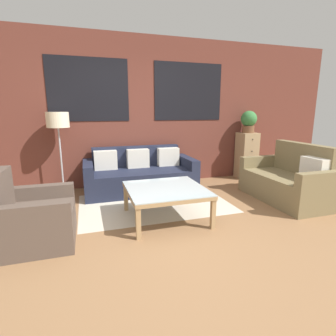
% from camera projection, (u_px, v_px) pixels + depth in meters
% --- Properties ---
extents(ground_plane, '(16.00, 16.00, 0.00)m').
position_uv_depth(ground_plane, '(187.00, 236.00, 3.07)').
color(ground_plane, '#8E6642').
extents(wall_back_brick, '(8.40, 0.09, 2.80)m').
position_uv_depth(wall_back_brick, '(141.00, 112.00, 5.03)').
color(wall_back_brick, brown).
rests_on(wall_back_brick, ground_plane).
extents(rug, '(2.29, 1.50, 0.00)m').
position_uv_depth(rug, '(154.00, 203.00, 4.15)').
color(rug, beige).
rests_on(rug, ground_plane).
extents(couch_dark, '(1.96, 0.88, 0.78)m').
position_uv_depth(couch_dark, '(140.00, 175.00, 4.78)').
color(couch_dark, '#1E2338').
rests_on(couch_dark, ground_plane).
extents(settee_vintage, '(0.80, 1.47, 0.92)m').
position_uv_depth(settee_vintage, '(289.00, 181.00, 4.26)').
color(settee_vintage, olive).
rests_on(settee_vintage, ground_plane).
extents(armchair_corner, '(0.80, 0.83, 0.84)m').
position_uv_depth(armchair_corner, '(32.00, 219.00, 2.87)').
color(armchair_corner, brown).
rests_on(armchair_corner, ground_plane).
extents(coffee_table, '(1.01, 1.01, 0.44)m').
position_uv_depth(coffee_table, '(166.00, 192.00, 3.49)').
color(coffee_table, silver).
rests_on(coffee_table, ground_plane).
extents(floor_lamp, '(0.36, 0.36, 1.42)m').
position_uv_depth(floor_lamp, '(58.00, 124.00, 4.33)').
color(floor_lamp, '#B2B2B7').
rests_on(floor_lamp, ground_plane).
extents(drawer_cabinet, '(0.37, 0.38, 0.98)m').
position_uv_depth(drawer_cabinet, '(246.00, 156.00, 5.64)').
color(drawer_cabinet, tan).
rests_on(drawer_cabinet, ground_plane).
extents(potted_plant, '(0.33, 0.33, 0.46)m').
position_uv_depth(potted_plant, '(249.00, 121.00, 5.48)').
color(potted_plant, brown).
rests_on(potted_plant, drawer_cabinet).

